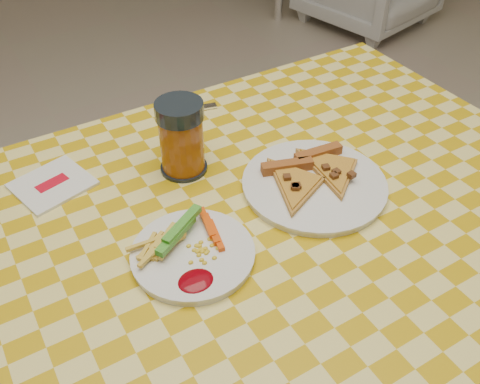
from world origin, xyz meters
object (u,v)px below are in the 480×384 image
drink_glass (182,138)px  plate_left (193,255)px  table (244,253)px  plate_right (314,185)px

drink_glass → plate_left: bearing=-112.7°
table → drink_glass: bearing=96.5°
table → plate_left: plate_left is taller
drink_glass → table: bearing=-83.5°
plate_left → plate_right: bearing=8.6°
table → plate_left: (-0.11, -0.03, 0.08)m
plate_left → plate_right: 0.27m
plate_right → drink_glass: size_ratio=1.79×
table → drink_glass: (-0.02, 0.19, 0.15)m
table → drink_glass: 0.24m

